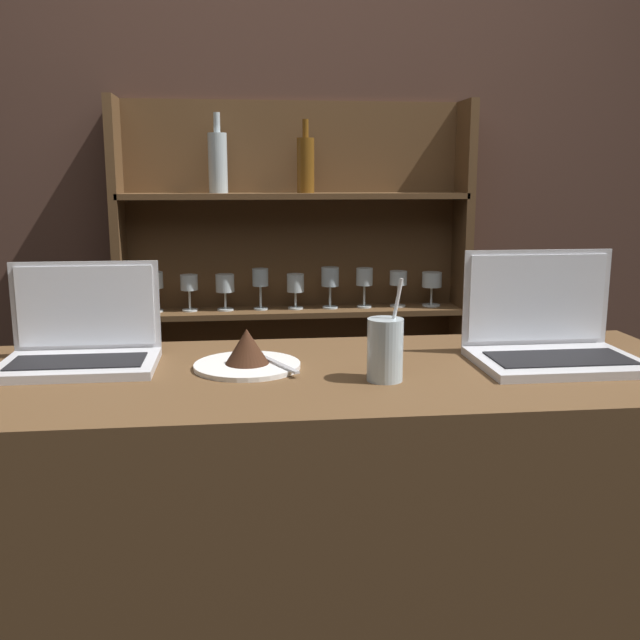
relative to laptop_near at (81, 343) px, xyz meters
The scene contains 7 objects.
bar_counter 0.74m from the laptop_near, 11.72° to the right, with size 1.61×0.60×0.98m.
back_wall 1.27m from the laptop_near, 65.87° to the left, with size 7.00×0.06×2.70m.
back_shelf 1.18m from the laptop_near, 62.96° to the left, with size 1.24×0.18×1.64m.
laptop_near is the anchor object (origin of this frame).
laptop_far 1.00m from the laptop_near, ahead, with size 0.34×0.25×0.23m.
cake_plate 0.35m from the laptop_near, 10.77° to the right, with size 0.22×0.22×0.08m.
water_glass 0.64m from the laptop_near, 17.13° to the right, with size 0.07×0.07×0.20m.
Camera 1 is at (-0.17, -1.10, 1.37)m, focal length 40.00 mm.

